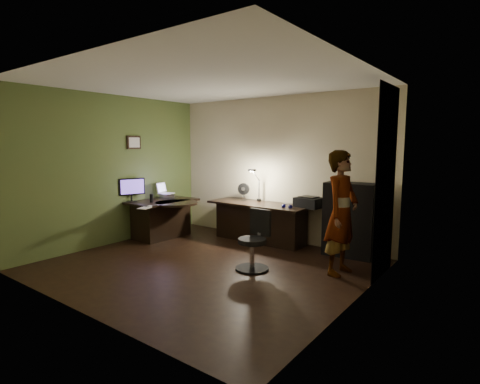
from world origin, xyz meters
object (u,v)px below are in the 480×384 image
Objects in this scene: desk_left at (163,219)px; office_chair at (252,240)px; monitor at (131,193)px; desk_right at (258,222)px; person at (342,213)px; cabinet at (350,220)px.

office_chair reaches higher than desk_left.
monitor is (-0.35, -0.46, 0.53)m from desk_left.
desk_left is 1.87m from desk_right.
desk_right is 1.59m from office_chair.
desk_left is at bearing 95.52° from person.
person is (0.20, -0.89, 0.27)m from cabinet.
desk_left is 0.73× the size of person.
person is at bearing 3.33° from desk_left.
cabinet is at bearing 16.73° from person.
desk_right is at bearing 28.58° from desk_left.
desk_left reaches higher than desk_right.
monitor is (-2.02, -1.31, 0.53)m from desk_right.
desk_left is 0.78m from monitor.
desk_right is 1.12× the size of person.
monitor reaches higher than office_chair.
desk_right is at bearing 72.46° from person.
monitor is at bearing 102.01° from person.
person is at bearing -80.06° from cabinet.
monitor is 0.57× the size of office_chair.
cabinet is at bearing 62.72° from office_chair.
person is at bearing 32.68° from office_chair.
cabinet is 1.38× the size of office_chair.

